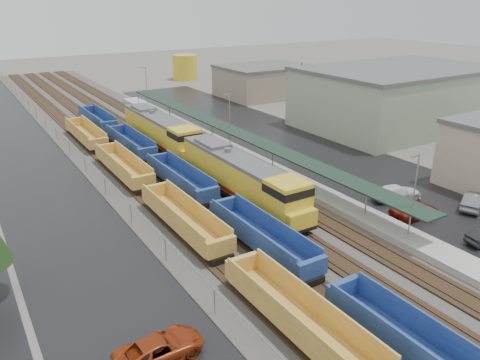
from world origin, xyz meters
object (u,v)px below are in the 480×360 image
(locomotive_lead, at_px, (242,178))
(well_string_blue, at_px, (215,204))
(parked_car_east_c, at_px, (397,193))
(well_string_yellow, at_px, (231,260))
(parked_car_east_b, at_px, (415,210))
(storage_tank, at_px, (185,67))
(parked_car_west_c, at_px, (160,349))
(parked_car_east_e, at_px, (474,201))
(locomotive_trail, at_px, (161,132))

(locomotive_lead, bearing_deg, well_string_blue, -159.69)
(parked_car_east_c, bearing_deg, locomotive_lead, 71.45)
(well_string_yellow, relative_size, parked_car_east_c, 18.21)
(parked_car_east_b, bearing_deg, storage_tank, -6.75)
(storage_tank, relative_size, parked_car_east_c, 1.18)
(well_string_blue, bearing_deg, parked_car_west_c, -128.59)
(locomotive_lead, distance_m, parked_car_east_e, 23.22)
(locomotive_trail, relative_size, well_string_blue, 0.23)
(well_string_blue, xyz_separation_m, storage_tank, (33.11, 75.55, 1.95))
(parked_car_east_c, xyz_separation_m, parked_car_east_e, (4.81, -5.51, 0.03))
(locomotive_lead, height_order, well_string_blue, locomotive_lead)
(parked_car_east_b, bearing_deg, parked_car_west_c, 104.21)
(well_string_yellow, height_order, well_string_blue, well_string_blue)
(well_string_blue, height_order, parked_car_east_e, well_string_blue)
(locomotive_lead, xyz_separation_m, parked_car_east_b, (12.09, -11.88, -1.87))
(locomotive_trail, bearing_deg, storage_tank, 61.26)
(locomotive_lead, xyz_separation_m, parked_car_east_e, (18.68, -13.68, -1.76))
(locomotive_lead, distance_m, well_string_blue, 4.49)
(locomotive_lead, bearing_deg, storage_tank, 68.55)
(locomotive_lead, xyz_separation_m, parked_car_east_c, (13.87, -8.17, -1.79))
(well_string_yellow, xyz_separation_m, parked_car_east_b, (20.09, -0.74, -0.48))
(storage_tank, height_order, parked_car_east_c, storage_tank)
(well_string_yellow, relative_size, well_string_blue, 1.04)
(locomotive_trail, height_order, well_string_blue, locomotive_trail)
(parked_car_west_c, bearing_deg, locomotive_trail, -27.43)
(locomotive_lead, xyz_separation_m, well_string_blue, (-4.00, -1.48, -1.39))
(well_string_yellow, xyz_separation_m, parked_car_east_e, (26.68, -2.54, -0.37))
(well_string_yellow, height_order, parked_car_east_e, well_string_yellow)
(storage_tank, xyz_separation_m, parked_car_east_e, (-10.42, -87.75, -2.31))
(locomotive_trail, height_order, well_string_yellow, locomotive_trail)
(storage_tank, height_order, parked_car_east_e, storage_tank)
(well_string_yellow, relative_size, storage_tank, 15.50)
(well_string_yellow, distance_m, storage_tank, 92.95)
(parked_car_east_e, bearing_deg, well_string_blue, 38.21)
(locomotive_lead, distance_m, storage_tank, 79.58)
(parked_car_east_c, bearing_deg, parked_car_east_b, 166.28)
(locomotive_lead, distance_m, locomotive_trail, 21.00)
(storage_tank, xyz_separation_m, parked_car_east_c, (-15.23, -82.23, -2.35))
(parked_car_west_c, xyz_separation_m, parked_car_east_e, (34.87, 3.07, 0.06))
(storage_tank, height_order, parked_car_west_c, storage_tank)
(parked_car_east_b, distance_m, parked_car_east_e, 6.84)
(parked_car_west_c, distance_m, parked_car_east_e, 35.00)
(storage_tank, bearing_deg, locomotive_trail, -118.74)
(storage_tank, xyz_separation_m, parked_car_west_c, (-45.29, -90.81, -2.38))
(locomotive_trail, relative_size, well_string_yellow, 0.22)
(locomotive_trail, bearing_deg, parked_car_east_e, -61.69)
(parked_car_west_c, relative_size, parked_car_east_b, 1.07)
(well_string_yellow, relative_size, parked_car_east_e, 19.85)
(locomotive_trail, xyz_separation_m, parked_car_east_e, (18.68, -34.68, -1.76))
(well_string_blue, distance_m, parked_car_east_b, 19.17)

